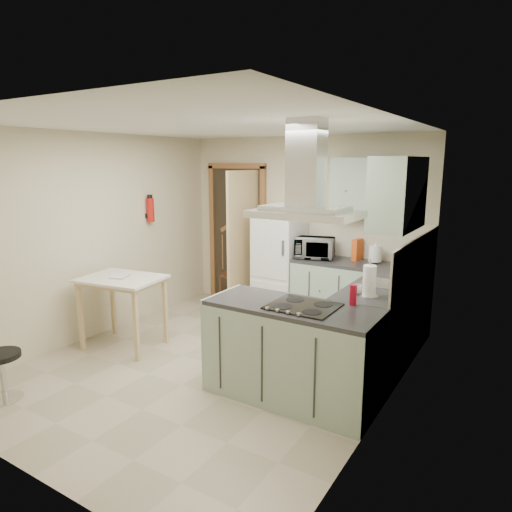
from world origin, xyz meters
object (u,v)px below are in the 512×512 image
Objects in this scene: extractor_hood at (305,214)px; microwave at (315,248)px; fridge at (280,264)px; bentwood_chair at (235,275)px; stool at (3,376)px; peninsula at (292,352)px; drop_leaf_table at (124,312)px.

extractor_hood is 2.20m from microwave.
extractor_hood is 1.82× the size of microwave.
bentwood_chair is at bearing -179.99° from fridge.
bentwood_chair is 1.41m from microwave.
fridge reaches higher than stool.
microwave is at bearing -16.58° from bentwood_chair.
fridge is 1.67× the size of extractor_hood.
extractor_hood is at bearing -84.43° from microwave.
peninsula is at bearing -87.02° from microwave.
stool is at bearing -148.84° from extractor_hood.
peninsula reaches higher than drop_leaf_table.
bentwood_chair is at bearing 162.08° from microwave.
fridge is 2.35m from peninsula.
peninsula is 3.13× the size of microwave.
fridge is 3.03× the size of microwave.
peninsula is 1.72× the size of extractor_hood.
extractor_hood is at bearing -58.59° from bentwood_chair.
extractor_hood reaches higher than microwave.
drop_leaf_table is at bearing 179.15° from peninsula.
bentwood_chair is (-0.75, -0.00, -0.25)m from fridge.
peninsula is 2.14m from microwave.
fridge is 2.57m from extractor_hood.
extractor_hood is (0.10, 0.00, 1.27)m from peninsula.
microwave is (-0.68, 1.94, 0.59)m from peninsula.
peninsula is (1.22, -1.98, -0.30)m from fridge.
fridge is 0.62m from microwave.
extractor_hood is 1.97× the size of stool.
extractor_hood reaches higher than peninsula.
extractor_hood reaches higher than bentwood_chair.
microwave reaches higher than drop_leaf_table.
microwave is at bearing 42.02° from drop_leaf_table.
extractor_hood is 3.12m from bentwood_chair.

